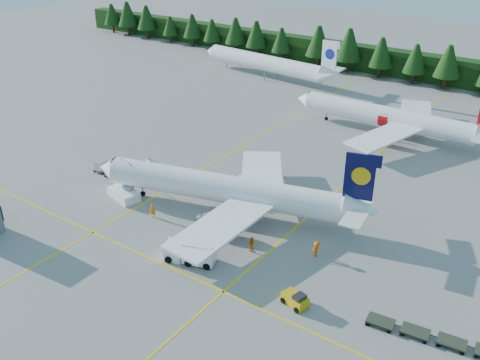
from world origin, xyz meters
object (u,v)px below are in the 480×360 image
Objects in this scene: service_truck at (191,251)px; baggage_tug at (296,299)px; airstairs at (126,191)px; airliner_navy at (218,188)px; airliner_red at (383,116)px.

service_truck is 13.46m from baggage_tug.
airstairs is at bearing 140.03° from service_truck.
service_truck is at bearing -83.29° from airliner_navy.
airliner_navy reaches higher than airstairs.
service_truck is at bearing -163.99° from baggage_tug.
airliner_navy is 38.90m from airliner_red.
airliner_red is 49.32m from service_truck.
airliner_red is 5.85× the size of service_truck.
service_truck is at bearing -93.01° from airliner_red.
airstairs is 30.87m from baggage_tug.
airliner_navy is 5.17× the size of airstairs.
airliner_navy reaches higher than baggage_tug.
airliner_red is at bearing 117.09° from baggage_tug.
airstairs is (-12.47, -4.56, -2.33)m from airliner_navy.
airstairs is (-19.88, -42.75, -2.19)m from airliner_red.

